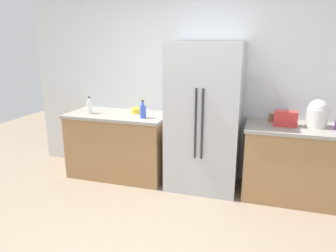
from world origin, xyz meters
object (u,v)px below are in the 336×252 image
rice_cooker (317,114)px  bottle_b (143,111)px  refrigerator (204,118)px  bowl_a (137,110)px  bottle_a (90,107)px  cup_b (271,118)px  toaster (285,118)px

rice_cooker → bottle_b: (-2.10, -0.18, -0.07)m
refrigerator → bowl_a: size_ratio=10.95×
refrigerator → bottle_b: (-0.79, -0.11, 0.06)m
bottle_a → cup_b: (2.40, 0.24, -0.04)m
refrigerator → bottle_a: refrigerator is taller
refrigerator → bowl_a: refrigerator is taller
toaster → cup_b: (-0.16, 0.16, -0.04)m
rice_cooker → bowl_a: 2.29m
bottle_b → bowl_a: bottle_b is taller
refrigerator → toaster: 0.97m
bottle_b → refrigerator: bearing=8.2°
refrigerator → rice_cooker: size_ratio=5.79×
cup_b → refrigerator: bearing=-168.5°
toaster → cup_b: 0.22m
refrigerator → cup_b: bearing=11.5°
toaster → bottle_a: bearing=-178.1°
refrigerator → rice_cooker: 1.32m
cup_b → bowl_a: bearing=-179.3°
cup_b → bowl_a: 1.78m
rice_cooker → bottle_a: bearing=-177.2°
rice_cooker → bowl_a: bearing=178.0°
rice_cooker → bowl_a: size_ratio=1.89×
refrigerator → bottle_b: size_ratio=7.96×
rice_cooker → bottle_a: (-2.90, -0.14, -0.06)m
refrigerator → cup_b: size_ratio=18.15×
bottle_b → cup_b: bearing=9.9°
rice_cooker → toaster: bearing=-171.2°
bottle_b → rice_cooker: bearing=4.8°
rice_cooker → bottle_a: rice_cooker is taller
refrigerator → toaster: (0.96, 0.01, 0.06)m
toaster → bowl_a: toaster is taller
refrigerator → rice_cooker: bearing=2.7°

